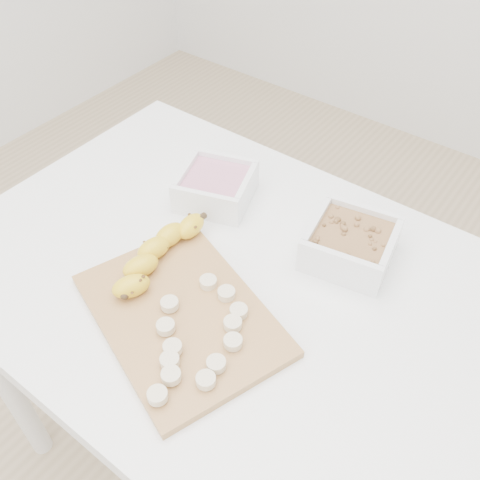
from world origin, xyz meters
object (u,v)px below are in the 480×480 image
Objects in this scene: table at (230,309)px; bowl_granola at (351,243)px; banana at (157,255)px; cutting_board at (181,315)px; bowl_yogurt at (216,186)px.

table is 5.94× the size of bowl_granola.
banana is at bearing -149.87° from table.
table is 0.16m from cutting_board.
cutting_board is at bearing -117.91° from bowl_granola.
table is at bearing 36.37° from banana.
bowl_yogurt is 0.21m from banana.
banana is (-0.10, 0.06, 0.03)m from cutting_board.
bowl_yogurt is (-0.14, 0.14, 0.13)m from table.
table is at bearing -131.71° from bowl_granola.
cutting_board is 0.12m from banana.
bowl_granola is 0.34m from banana.
cutting_board reaches higher than table.
bowl_granola is at bearing 62.09° from cutting_board.
bowl_yogurt reaches higher than cutting_board.
table is 3.00× the size of cutting_board.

